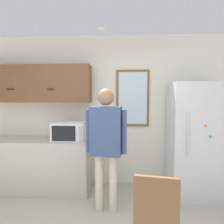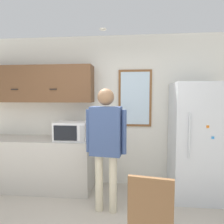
% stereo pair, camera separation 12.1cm
% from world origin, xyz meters
% --- Properties ---
extents(back_wall, '(6.00, 0.06, 2.70)m').
position_xyz_m(back_wall, '(0.00, 2.05, 1.35)').
color(back_wall, silver).
rests_on(back_wall, ground_plane).
extents(counter, '(1.98, 0.63, 0.89)m').
position_xyz_m(counter, '(-1.21, 1.70, 0.44)').
color(counter, '#BCB7AD').
rests_on(counter, ground_plane).
extents(upper_cabinets, '(1.98, 0.34, 0.64)m').
position_xyz_m(upper_cabinets, '(-1.21, 1.86, 1.84)').
color(upper_cabinets, brown).
extents(microwave, '(0.53, 0.41, 0.31)m').
position_xyz_m(microwave, '(-0.54, 1.65, 1.04)').
color(microwave, white).
rests_on(microwave, counter).
extents(person, '(0.57, 0.27, 1.73)m').
position_xyz_m(person, '(0.11, 1.11, 1.06)').
color(person, beige).
rests_on(person, ground_plane).
extents(refrigerator, '(0.78, 0.73, 1.84)m').
position_xyz_m(refrigerator, '(1.49, 1.66, 0.92)').
color(refrigerator, silver).
rests_on(refrigerator, ground_plane).
extents(chair, '(0.46, 0.46, 0.98)m').
position_xyz_m(chair, '(0.63, 0.09, 0.53)').
color(chair, brown).
rests_on(chair, ground_plane).
extents(window, '(0.59, 0.05, 1.01)m').
position_xyz_m(window, '(0.52, 2.01, 1.59)').
color(window, brown).
extents(ceiling_light, '(0.11, 0.11, 0.01)m').
position_xyz_m(ceiling_light, '(0.00, 1.62, 2.68)').
color(ceiling_light, white).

